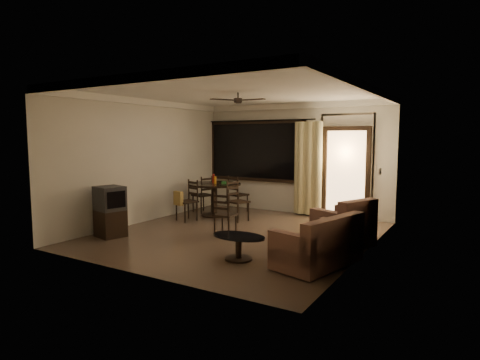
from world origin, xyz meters
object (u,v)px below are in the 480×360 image
Objects in this scene: armchair at (345,227)px; side_chair at (225,223)px; dining_table at (215,190)px; dining_chair_south at (186,208)px; dining_chair_west at (203,201)px; dining_chair_north at (238,201)px; tv_cabinet at (110,211)px; dining_chair_east at (238,209)px; sofa at (320,246)px; coffee_table at (239,243)px.

side_chair is (-2.27, -0.43, -0.09)m from armchair.
dining_chair_south is (-0.23, -0.83, -0.33)m from dining_table.
side_chair is at bearing -145.57° from armchair.
dining_chair_west is 1.09m from dining_chair_south.
tv_cabinet is at bearing 93.47° from dining_chair_north.
armchair is at bearing -174.26° from side_chair.
dining_chair_south is at bearing -30.30° from side_chair.
dining_table is 1.17× the size of armchair.
dining_chair_east is 1.15m from dining_chair_north.
dining_table is 2.09m from side_chair.
dining_chair_east is 3.56m from sofa.
side_chair is (1.12, -2.32, -0.02)m from dining_chair_north.
dining_table is at bearing 92.16° from tv_cabinet.
dining_table reaches higher than sofa.
dining_table is 1.37× the size of dining_chair_south.
dining_chair_south reaches higher than coffee_table.
armchair is at bearing 104.66° from sofa.
tv_cabinet is at bearing -160.41° from sofa.
dining_chair_west is 1.00× the size of dining_chair_south.
armchair is at bearing 53.65° from coffee_table.
coffee_table is (2.92, -3.00, -0.02)m from dining_chair_west.
dining_chair_south is 1.06× the size of coffee_table.
armchair is (4.14, -1.35, 0.07)m from dining_chair_west.
dining_chair_east reaches higher than side_chair.
armchair reaches higher than sofa.
armchair is (4.15, 1.66, -0.15)m from tv_cabinet.
armchair is 2.31m from side_chair.
side_chair is at bearing 46.40° from tv_cabinet.
dining_chair_east is at bearing 156.39° from sofa.
tv_cabinet is 0.90× the size of armchair.
dining_table reaches higher than tv_cabinet.
dining_chair_west and dining_chair_south have the same top height.
dining_chair_north reaches higher than sofa.
sofa reaches higher than coffee_table.
dining_chair_north is at bearing 174.54° from armchair.
dining_chair_east is at bearing -15.54° from dining_table.
dining_chair_south is 1.09× the size of side_chair.
tv_cabinet is 2.94m from coffee_table.
dining_chair_west is at bearing 161.94° from sofa.
dining_table is 1.37× the size of dining_chair_north.
armchair is 1.23× the size of coffee_table.
tv_cabinet is at bearing -134.55° from armchair.
dining_chair_west is 1.06× the size of coffee_table.
dining_chair_west is at bearing 51.18° from dining_chair_north.
coffee_table is at bearing -49.37° from dining_table.
dining_chair_south is 0.61× the size of sofa.
coffee_table is at bearing -21.28° from dining_chair_south.
side_chair is (0.53, -1.34, -0.02)m from dining_chair_east.
dining_chair_south is 3.27m from coffee_table.
dining_table reaches higher than side_chair.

